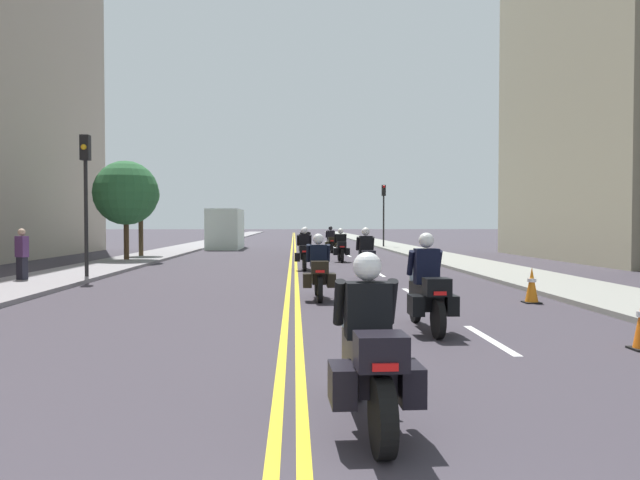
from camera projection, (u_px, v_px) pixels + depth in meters
The scene contains 21 objects.
ground_plane at pixel (294, 245), 49.07m from camera, with size 264.00×264.00×0.00m, color #39333C.
sidewalk_left at pixel (201, 245), 48.74m from camera, with size 2.89×144.00×0.12m, color gray.
sidewalk_right at pixel (385, 244), 49.41m from camera, with size 2.89×144.00×0.12m, color gray.
centreline_yellow_inner at pixel (292, 245), 49.07m from camera, with size 0.12×132.00×0.01m, color yellow.
centreline_yellow_outer at pixel (295, 245), 49.08m from camera, with size 0.12×132.00×0.01m, color yellow.
lane_dashes_white at pixel (354, 259), 30.24m from camera, with size 0.14×56.40×0.01m.
motorcycle_0 at pixel (369, 357), 5.24m from camera, with size 0.77×2.20×1.56m.
motorcycle_1 at pixel (428, 291), 9.95m from camera, with size 0.77×2.20×1.66m.
motorcycle_2 at pixel (319, 272), 14.12m from camera, with size 0.76×2.08×1.57m.
motorcycle_3 at pixel (366, 259), 18.82m from camera, with size 0.77×2.20×1.69m.
motorcycle_4 at pixel (304, 253), 23.05m from camera, with size 0.76×2.28×1.66m.
motorcycle_5 at pixel (341, 248), 27.92m from camera, with size 0.76×2.14×1.58m.
motorcycle_6 at pixel (306, 245), 31.90m from camera, with size 0.78×2.12×1.63m.
motorcycle_7 at pixel (331, 242), 36.81m from camera, with size 0.78×2.22×1.64m.
traffic_cone_1 at pixel (532, 285), 13.49m from camera, with size 0.37×0.37×0.82m.
traffic_light_near at pixel (86, 180), 18.88m from camera, with size 0.28×0.38×4.63m.
traffic_light_far at pixel (384, 204), 43.35m from camera, with size 0.28×0.38×4.62m.
pedestrian_1 at pixel (22, 255), 17.82m from camera, with size 0.42×0.37×1.66m.
street_tree_0 at pixel (126, 193), 27.67m from camera, with size 3.00×3.00×4.74m.
street_tree_1 at pixel (141, 195), 31.00m from camera, with size 1.94×1.94×4.31m.
parked_truck at pixel (226, 231), 42.37m from camera, with size 2.20×6.50×2.80m.
Camera 1 is at (0.05, -1.09, 1.82)m, focal length 33.26 mm.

